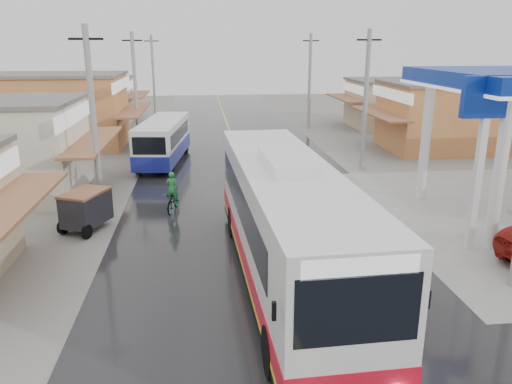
# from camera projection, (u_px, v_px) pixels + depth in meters

# --- Properties ---
(ground) EXTENTS (120.00, 120.00, 0.00)m
(ground) POSITION_uv_depth(u_px,v_px,m) (289.00, 299.00, 14.70)
(ground) COLOR slate
(ground) RESTS_ON ground
(road) EXTENTS (12.00, 90.00, 0.02)m
(road) POSITION_uv_depth(u_px,v_px,m) (244.00, 172.00, 28.98)
(road) COLOR black
(road) RESTS_ON ground
(centre_line) EXTENTS (0.15, 90.00, 0.01)m
(centre_line) POSITION_uv_depth(u_px,v_px,m) (244.00, 172.00, 28.97)
(centre_line) COLOR #D8CC4C
(centre_line) RESTS_ON road
(shopfronts_left) EXTENTS (11.00, 44.00, 5.20)m
(shopfronts_left) POSITION_uv_depth(u_px,v_px,m) (28.00, 166.00, 30.46)
(shopfronts_left) COLOR tan
(shopfronts_left) RESTS_ON ground
(utility_poles_left) EXTENTS (1.60, 50.00, 8.00)m
(utility_poles_left) POSITION_uv_depth(u_px,v_px,m) (124.00, 172.00, 29.19)
(utility_poles_left) COLOR gray
(utility_poles_left) RESTS_ON ground
(utility_poles_right) EXTENTS (1.60, 36.00, 8.00)m
(utility_poles_right) POSITION_uv_depth(u_px,v_px,m) (361.00, 169.00, 29.72)
(utility_poles_right) COLOR gray
(utility_poles_right) RESTS_ON ground
(coach_bus) EXTENTS (3.32, 13.08, 4.06)m
(coach_bus) POSITION_uv_depth(u_px,v_px,m) (285.00, 223.00, 15.29)
(coach_bus) COLOR silver
(coach_bus) RESTS_ON road
(second_bus) EXTENTS (3.11, 8.21, 2.66)m
(second_bus) POSITION_uv_depth(u_px,v_px,m) (163.00, 140.00, 30.94)
(second_bus) COLOR silver
(second_bus) RESTS_ON road
(cyclist) EXTENTS (0.93, 1.81, 1.86)m
(cyclist) POSITION_uv_depth(u_px,v_px,m) (173.00, 198.00, 22.20)
(cyclist) COLOR black
(cyclist) RESTS_ON ground
(tricycle_near) EXTENTS (2.04, 2.46, 1.61)m
(tricycle_near) POSITION_uv_depth(u_px,v_px,m) (86.00, 208.00, 19.89)
(tricycle_near) COLOR #26262D
(tricycle_near) RESTS_ON ground
(tyre_stack) EXTENTS (0.82, 0.82, 0.42)m
(tyre_stack) POSITION_uv_depth(u_px,v_px,m) (84.00, 216.00, 21.08)
(tyre_stack) COLOR black
(tyre_stack) RESTS_ON ground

